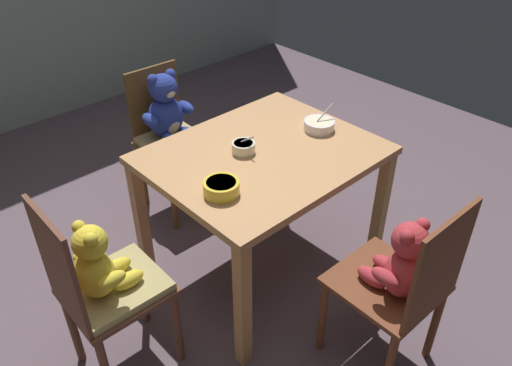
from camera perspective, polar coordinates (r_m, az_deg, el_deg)
ground_plane at (r=2.89m, az=0.68°, el=-9.49°), size 5.20×5.20×0.04m
dining_table at (r=2.47m, az=0.79°, el=1.64°), size 1.06×0.86×0.74m
teddy_chair_near_front at (r=2.14m, az=16.09°, el=-9.75°), size 0.41×0.43×0.91m
teddy_chair_near_left at (r=2.13m, az=-16.92°, el=-10.34°), size 0.41×0.37×0.94m
teddy_chair_far_center at (r=3.06m, az=-9.75°, el=6.68°), size 0.38×0.41×0.89m
porridge_bowl_cream_center at (r=2.40m, az=-1.42°, el=4.05°), size 0.11×0.12×0.11m
porridge_bowl_yellow_near_left at (r=2.13m, az=-3.92°, el=-0.51°), size 0.15×0.15×0.06m
porridge_bowl_white_near_right at (r=2.62m, az=7.12°, el=6.50°), size 0.17×0.16×0.13m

